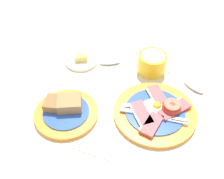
{
  "coord_description": "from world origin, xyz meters",
  "views": [
    {
      "loc": [
        0.01,
        -0.44,
        0.57
      ],
      "look_at": [
        -0.01,
        0.1,
        0.02
      ],
      "focal_mm": 42.0,
      "sensor_mm": 36.0,
      "label": 1
    }
  ],
  "objects_px": {
    "butter_dish": "(81,60)",
    "fork_on_cloth": "(107,157)",
    "teaspoon_by_saucer": "(118,62)",
    "teaspoon_near_cup": "(187,82)",
    "breakfast_plate": "(156,111)",
    "sugar_cup": "(152,63)",
    "bread_plate": "(66,110)"
  },
  "relations": [
    {
      "from": "butter_dish",
      "to": "fork_on_cloth",
      "type": "relative_size",
      "value": 0.62
    },
    {
      "from": "teaspoon_by_saucer",
      "to": "teaspoon_near_cup",
      "type": "height_order",
      "value": "same"
    },
    {
      "from": "butter_dish",
      "to": "fork_on_cloth",
      "type": "bearing_deg",
      "value": -73.08
    },
    {
      "from": "butter_dish",
      "to": "teaspoon_near_cup",
      "type": "xyz_separation_m",
      "value": [
        0.34,
        -0.09,
        -0.0
      ]
    },
    {
      "from": "breakfast_plate",
      "to": "teaspoon_near_cup",
      "type": "distance_m",
      "value": 0.17
    },
    {
      "from": "sugar_cup",
      "to": "teaspoon_near_cup",
      "type": "distance_m",
      "value": 0.12
    },
    {
      "from": "teaspoon_near_cup",
      "to": "sugar_cup",
      "type": "bearing_deg",
      "value": -159.74
    },
    {
      "from": "breakfast_plate",
      "to": "butter_dish",
      "type": "relative_size",
      "value": 2.09
    },
    {
      "from": "breakfast_plate",
      "to": "fork_on_cloth",
      "type": "xyz_separation_m",
      "value": [
        -0.13,
        -0.14,
        -0.01
      ]
    },
    {
      "from": "teaspoon_near_cup",
      "to": "butter_dish",
      "type": "bearing_deg",
      "value": -147.09
    },
    {
      "from": "teaspoon_by_saucer",
      "to": "bread_plate",
      "type": "bearing_deg",
      "value": 48.72
    },
    {
      "from": "bread_plate",
      "to": "teaspoon_near_cup",
      "type": "height_order",
      "value": "bread_plate"
    },
    {
      "from": "teaspoon_by_saucer",
      "to": "butter_dish",
      "type": "bearing_deg",
      "value": -10.0
    },
    {
      "from": "sugar_cup",
      "to": "teaspoon_near_cup",
      "type": "height_order",
      "value": "sugar_cup"
    },
    {
      "from": "breakfast_plate",
      "to": "butter_dish",
      "type": "bearing_deg",
      "value": 137.49
    },
    {
      "from": "fork_on_cloth",
      "to": "teaspoon_by_saucer",
      "type": "bearing_deg",
      "value": -71.29
    },
    {
      "from": "fork_on_cloth",
      "to": "bread_plate",
      "type": "bearing_deg",
      "value": -26.17
    },
    {
      "from": "sugar_cup",
      "to": "breakfast_plate",
      "type": "bearing_deg",
      "value": -88.83
    },
    {
      "from": "teaspoon_near_cup",
      "to": "fork_on_cloth",
      "type": "height_order",
      "value": "teaspoon_near_cup"
    },
    {
      "from": "bread_plate",
      "to": "butter_dish",
      "type": "relative_size",
      "value": 1.61
    },
    {
      "from": "breakfast_plate",
      "to": "fork_on_cloth",
      "type": "distance_m",
      "value": 0.19
    },
    {
      "from": "breakfast_plate",
      "to": "butter_dish",
      "type": "xyz_separation_m",
      "value": [
        -0.24,
        0.22,
        -0.0
      ]
    },
    {
      "from": "breakfast_plate",
      "to": "bread_plate",
      "type": "bearing_deg",
      "value": -177.56
    },
    {
      "from": "bread_plate",
      "to": "fork_on_cloth",
      "type": "xyz_separation_m",
      "value": [
        0.12,
        -0.13,
        -0.01
      ]
    },
    {
      "from": "fork_on_cloth",
      "to": "teaspoon_near_cup",
      "type": "bearing_deg",
      "value": -109.45
    },
    {
      "from": "bread_plate",
      "to": "butter_dish",
      "type": "distance_m",
      "value": 0.23
    },
    {
      "from": "butter_dish",
      "to": "fork_on_cloth",
      "type": "height_order",
      "value": "butter_dish"
    },
    {
      "from": "bread_plate",
      "to": "butter_dish",
      "type": "xyz_separation_m",
      "value": [
        0.01,
        0.23,
        -0.01
      ]
    },
    {
      "from": "bread_plate",
      "to": "sugar_cup",
      "type": "xyz_separation_m",
      "value": [
        0.25,
        0.2,
        0.02
      ]
    },
    {
      "from": "teaspoon_by_saucer",
      "to": "sugar_cup",
      "type": "bearing_deg",
      "value": 152.44
    },
    {
      "from": "butter_dish",
      "to": "bread_plate",
      "type": "bearing_deg",
      "value": -93.39
    },
    {
      "from": "teaspoon_near_cup",
      "to": "fork_on_cloth",
      "type": "distance_m",
      "value": 0.36
    }
  ]
}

